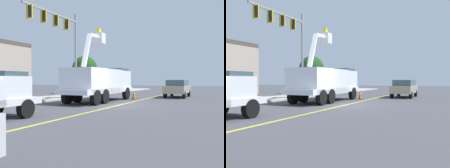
% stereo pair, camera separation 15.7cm
% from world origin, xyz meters
% --- Properties ---
extents(ground, '(120.00, 120.00, 0.00)m').
position_xyz_m(ground, '(0.00, 0.00, 0.00)').
color(ground, '#47474C').
extents(sidewalk_far_side, '(60.10, 8.28, 0.12)m').
position_xyz_m(sidewalk_far_side, '(0.61, 7.84, 0.06)').
color(sidewalk_far_side, '#B2ADA3').
rests_on(sidewalk_far_side, ground).
extents(lane_centre_stripe, '(49.86, 4.07, 0.01)m').
position_xyz_m(lane_centre_stripe, '(0.00, 0.00, 0.00)').
color(lane_centre_stripe, yellow).
rests_on(lane_centre_stripe, ground).
extents(utility_bucket_truck, '(8.37, 3.13, 6.21)m').
position_xyz_m(utility_bucket_truck, '(2.72, 2.31, 1.60)').
color(utility_bucket_truck, white).
rests_on(utility_bucket_truck, ground).
extents(passing_minivan, '(4.93, 2.27, 1.69)m').
position_xyz_m(passing_minivan, '(9.62, -3.01, 0.97)').
color(passing_minivan, tan).
rests_on(passing_minivan, ground).
extents(traffic_cone_mid_front, '(0.40, 0.40, 0.77)m').
position_xyz_m(traffic_cone_mid_front, '(5.89, 0.42, 0.38)').
color(traffic_cone_mid_front, black).
rests_on(traffic_cone_mid_front, ground).
extents(traffic_signal_mast, '(7.25, 0.94, 8.12)m').
position_xyz_m(traffic_signal_mast, '(3.86, 6.56, 5.88)').
color(traffic_signal_mast, gray).
rests_on(traffic_signal_mast, ground).
extents(street_tree_right, '(3.02, 3.02, 4.60)m').
position_xyz_m(street_tree_right, '(11.93, 8.16, 3.08)').
color(street_tree_right, brown).
rests_on(street_tree_right, ground).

